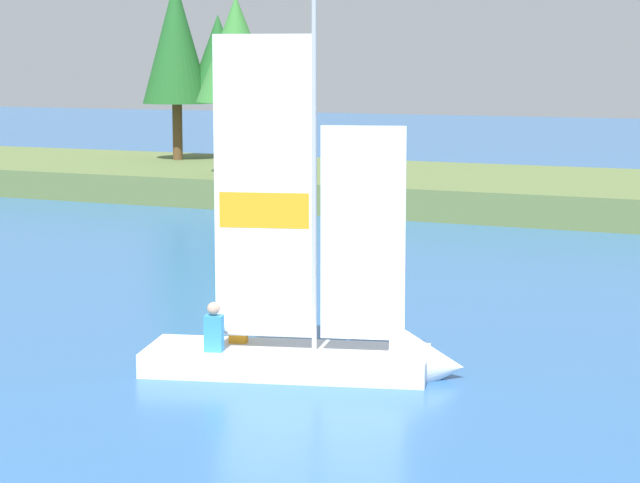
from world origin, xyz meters
name	(u,v)px	position (x,y,z in m)	size (l,w,h in m)	color
shore_bank	(485,191)	(0.00, 30.94, 0.50)	(80.00, 10.20, 0.99)	#5B703D
shoreline_tree_left	(176,42)	(-13.29, 32.60, 5.63)	(2.69, 2.69, 7.11)	brown
shoreline_tree_midleft	(218,59)	(-11.93, 33.54, 4.95)	(2.58, 2.58, 5.72)	brown
shoreline_tree_centre	(236,50)	(-7.99, 27.95, 5.27)	(2.80, 2.80, 6.09)	brown
sailboat	(342,349)	(5.02, 7.96, 0.41)	(5.17, 2.77, 6.62)	white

